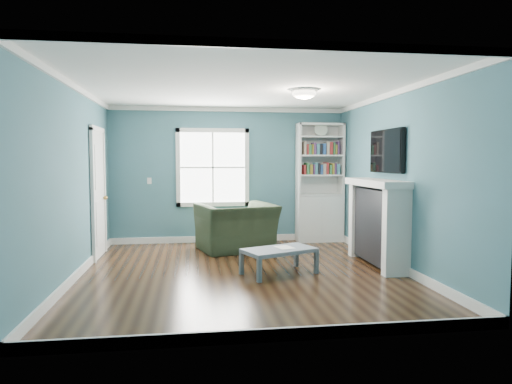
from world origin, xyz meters
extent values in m
plane|color=black|center=(0.00, 0.00, 0.00)|extent=(5.00, 5.00, 0.00)
plane|color=#3B6870|center=(0.00, 2.50, 1.30)|extent=(4.50, 0.00, 4.50)
plane|color=#3B6870|center=(0.00, -2.50, 1.30)|extent=(4.50, 0.00, 4.50)
plane|color=#3B6870|center=(-2.25, 0.00, 1.30)|extent=(0.00, 5.00, 5.00)
plane|color=#3B6870|center=(2.25, 0.00, 1.30)|extent=(0.00, 5.00, 5.00)
plane|color=white|center=(0.00, 0.00, 2.60)|extent=(5.00, 5.00, 0.00)
cube|color=white|center=(0.00, 2.48, 0.06)|extent=(4.50, 0.03, 0.12)
cube|color=white|center=(0.00, -2.48, 0.06)|extent=(4.50, 0.03, 0.12)
cube|color=white|center=(-2.23, 0.00, 0.06)|extent=(0.03, 5.00, 0.12)
cube|color=white|center=(2.23, 0.00, 0.06)|extent=(0.03, 5.00, 0.12)
cube|color=white|center=(0.00, 2.48, 2.56)|extent=(4.50, 0.04, 0.08)
cube|color=white|center=(0.00, -2.48, 2.56)|extent=(4.50, 0.04, 0.08)
cube|color=white|center=(-2.23, 0.00, 2.56)|extent=(0.04, 5.00, 0.08)
cube|color=white|center=(2.23, 0.00, 2.56)|extent=(0.04, 5.00, 0.08)
cube|color=white|center=(-0.30, 2.50, 1.45)|extent=(1.24, 0.01, 1.34)
cube|color=white|center=(-0.96, 2.48, 1.45)|extent=(0.08, 0.06, 1.50)
cube|color=white|center=(0.36, 2.48, 1.45)|extent=(0.08, 0.06, 1.50)
cube|color=white|center=(-0.30, 2.48, 0.74)|extent=(1.40, 0.06, 0.08)
cube|color=white|center=(-0.30, 2.48, 2.16)|extent=(1.40, 0.06, 0.08)
cube|color=white|center=(-0.30, 2.48, 1.45)|extent=(1.24, 0.03, 0.03)
cube|color=white|center=(-0.30, 2.48, 1.45)|extent=(0.03, 0.03, 1.34)
cube|color=silver|center=(1.77, 2.30, 0.45)|extent=(0.90, 0.35, 0.90)
cube|color=silver|center=(1.34, 2.30, 1.60)|extent=(0.04, 0.35, 1.40)
cube|color=silver|center=(2.20, 2.30, 1.60)|extent=(0.04, 0.35, 1.40)
cube|color=silver|center=(1.77, 2.46, 1.60)|extent=(0.90, 0.02, 1.40)
cube|color=silver|center=(1.77, 2.30, 2.28)|extent=(0.90, 0.35, 0.04)
cube|color=silver|center=(1.77, 2.30, 0.92)|extent=(0.84, 0.33, 0.03)
cube|color=silver|center=(1.77, 2.30, 1.30)|extent=(0.84, 0.33, 0.03)
cube|color=silver|center=(1.77, 2.30, 1.68)|extent=(0.84, 0.33, 0.03)
cube|color=silver|center=(1.77, 2.30, 2.04)|extent=(0.84, 0.33, 0.03)
cube|color=maroon|center=(1.77, 2.28, 1.43)|extent=(0.70, 0.25, 0.22)
cube|color=#33723F|center=(1.77, 2.28, 1.81)|extent=(0.70, 0.25, 0.22)
cylinder|color=beige|center=(1.77, 2.25, 2.19)|extent=(0.26, 0.06, 0.26)
cube|color=black|center=(2.09, 0.20, 0.60)|extent=(0.30, 1.20, 1.10)
cube|color=black|center=(2.07, 0.20, 0.40)|extent=(0.22, 0.65, 0.70)
cube|color=silver|center=(2.07, -0.47, 0.60)|extent=(0.36, 0.16, 1.20)
cube|color=silver|center=(2.07, 0.87, 0.60)|extent=(0.36, 0.16, 1.20)
cube|color=silver|center=(2.05, 0.20, 1.25)|extent=(0.44, 1.58, 0.10)
cube|color=black|center=(2.20, 0.20, 1.72)|extent=(0.06, 1.10, 0.65)
cube|color=silver|center=(-2.23, 1.40, 1.02)|extent=(0.04, 0.80, 2.05)
cube|color=white|center=(-2.22, 0.95, 1.02)|extent=(0.05, 0.08, 2.13)
cube|color=white|center=(-2.22, 1.85, 1.02)|extent=(0.05, 0.08, 2.13)
cube|color=white|center=(-2.22, 1.40, 2.09)|extent=(0.05, 0.98, 0.08)
sphere|color=#BF8C3F|center=(-2.17, 1.70, 0.95)|extent=(0.07, 0.07, 0.07)
ellipsoid|color=white|center=(0.90, 0.10, 2.54)|extent=(0.34, 0.34, 0.15)
cylinder|color=white|center=(0.90, 0.10, 2.58)|extent=(0.38, 0.38, 0.03)
cube|color=white|center=(-1.50, 2.48, 1.20)|extent=(0.08, 0.01, 0.12)
imported|color=black|center=(0.07, 1.60, 0.55)|extent=(1.44, 1.13, 1.11)
cube|color=#525C63|center=(0.16, -0.54, 0.15)|extent=(0.07, 0.07, 0.31)
cube|color=#525C63|center=(1.02, -0.18, 0.15)|extent=(0.07, 0.07, 0.31)
cube|color=#525C63|center=(-0.03, -0.09, 0.15)|extent=(0.07, 0.07, 0.31)
cube|color=#525C63|center=(0.84, 0.26, 0.15)|extent=(0.07, 0.07, 0.31)
cube|color=slate|center=(0.50, -0.14, 0.33)|extent=(1.12, 0.88, 0.05)
cube|color=white|center=(0.59, -0.08, 0.36)|extent=(0.29, 0.33, 0.00)
camera|label=1|loc=(-0.69, -6.32, 1.59)|focal=32.00mm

